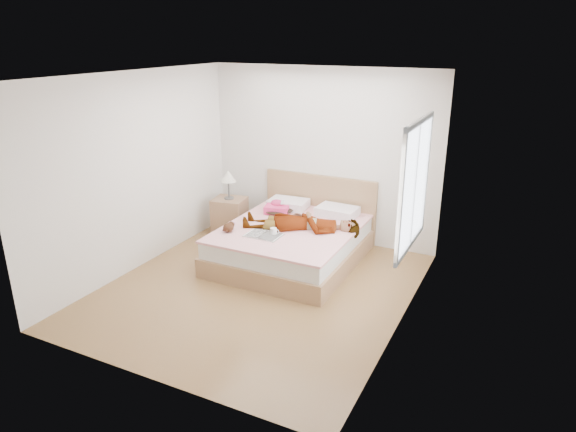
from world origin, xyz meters
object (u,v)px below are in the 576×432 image
at_px(phone, 282,202).
at_px(nightstand, 230,214).
at_px(woman, 302,220).
at_px(plush_toy, 229,227).
at_px(bed, 294,240).
at_px(coffee_mug, 274,231).
at_px(towel, 277,208).
at_px(magazine, 263,235).

relative_size(phone, nightstand, 0.09).
xyz_separation_m(woman, plush_toy, (-0.82, -0.57, -0.05)).
relative_size(bed, coffee_mug, 16.25).
bearing_deg(nightstand, phone, -2.42).
bearing_deg(phone, towel, 158.75).
bearing_deg(nightstand, coffee_mug, -34.78).
relative_size(woman, plush_toy, 7.14).
distance_m(woman, coffee_mug, 0.48).
relative_size(woman, nightstand, 1.54).
xyz_separation_m(plush_toy, nightstand, (-0.64, 1.01, -0.23)).
relative_size(magazine, plush_toy, 2.10).
xyz_separation_m(towel, magazine, (0.27, -0.92, -0.06)).
xyz_separation_m(woman, nightstand, (-1.46, 0.44, -0.27)).
height_order(coffee_mug, nightstand, nightstand).
bearing_deg(towel, nightstand, 177.74).
relative_size(plush_toy, nightstand, 0.21).
bearing_deg(coffee_mug, plush_toy, -166.14).
distance_m(phone, bed, 0.65).
bearing_deg(coffee_mug, woman, 63.55).
relative_size(bed, nightstand, 1.99).
relative_size(phone, coffee_mug, 0.71).
bearing_deg(bed, coffee_mug, -98.92).
xyz_separation_m(bed, nightstand, (-1.32, 0.40, 0.07)).
bearing_deg(woman, towel, -141.78).
bearing_deg(magazine, plush_toy, -172.77).
distance_m(woman, nightstand, 1.55).
xyz_separation_m(bed, magazine, (-0.18, -0.55, 0.24)).
relative_size(woman, towel, 3.92).
xyz_separation_m(woman, towel, (-0.59, 0.41, -0.04)).
height_order(phone, coffee_mug, phone).
xyz_separation_m(towel, coffee_mug, (0.38, -0.83, -0.02)).
height_order(woman, nightstand, nightstand).
height_order(bed, towel, bed).
xyz_separation_m(woman, bed, (-0.14, 0.04, -0.34)).
distance_m(woman, towel, 0.72).
bearing_deg(towel, phone, -3.92).
bearing_deg(plush_toy, woman, 35.10).
relative_size(bed, plush_toy, 9.28).
xyz_separation_m(towel, nightstand, (-0.86, 0.03, -0.24)).
bearing_deg(towel, plush_toy, -102.85).
xyz_separation_m(woman, phone, (-0.50, 0.40, 0.06)).
distance_m(bed, nightstand, 1.38).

